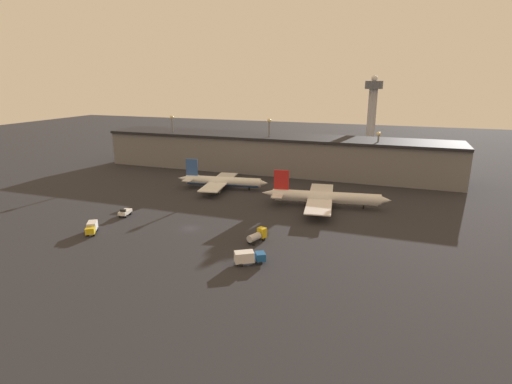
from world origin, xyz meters
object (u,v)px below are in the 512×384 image
object	(u,v)px
service_vehicle_0	(249,257)
airplane_1	(324,197)
service_vehicle_1	(125,212)
service_vehicle_2	(92,227)
airplane_0	(222,181)
control_tower	(372,111)
service_vehicle_3	(257,236)

from	to	relation	value
service_vehicle_0	airplane_1	bearing A→B (deg)	48.60
service_vehicle_1	service_vehicle_0	bearing A→B (deg)	58.74
service_vehicle_0	service_vehicle_1	bearing A→B (deg)	127.25
airplane_1	service_vehicle_2	size ratio (longest dim) A/B	6.57
airplane_0	control_tower	bearing A→B (deg)	51.01
service_vehicle_0	service_vehicle_2	world-z (taller)	service_vehicle_0
airplane_0	service_vehicle_2	bearing A→B (deg)	-112.98
service_vehicle_0	service_vehicle_1	world-z (taller)	service_vehicle_0
airplane_0	service_vehicle_1	world-z (taller)	airplane_0
service_vehicle_0	service_vehicle_1	xyz separation A→B (m)	(-48.52, 18.69, -0.59)
airplane_0	service_vehicle_3	bearing A→B (deg)	-63.88
airplane_0	service_vehicle_2	xyz separation A→B (m)	(-14.63, -55.01, -1.32)
airplane_1	service_vehicle_1	xyz separation A→B (m)	(-56.95, -30.50, -2.06)
airplane_1	service_vehicle_1	size ratio (longest dim) A/B	8.42
service_vehicle_2	airplane_0	bearing A→B (deg)	134.03
airplane_1	service_vehicle_2	distance (m)	72.63
service_vehicle_1	control_tower	distance (m)	140.09
airplane_0	service_vehicle_0	xyz separation A→B (m)	(33.36, -58.48, -1.23)
service_vehicle_0	service_vehicle_2	xyz separation A→B (m)	(-47.99, 3.47, -0.09)
control_tower	service_vehicle_0	bearing A→B (deg)	-96.44
service_vehicle_0	control_tower	world-z (taller)	control_tower
service_vehicle_1	control_tower	world-z (taller)	control_tower
service_vehicle_2	airplane_1	bearing A→B (deg)	97.94
airplane_0	airplane_1	xyz separation A→B (m)	(41.78, -9.29, 0.23)
service_vehicle_3	service_vehicle_0	bearing A→B (deg)	-147.30
service_vehicle_2	control_tower	xyz separation A→B (m)	(63.87, 137.28, 23.53)
airplane_1	control_tower	distance (m)	94.46
airplane_0	service_vehicle_1	bearing A→B (deg)	-118.95
airplane_0	airplane_1	distance (m)	42.81
airplane_0	service_vehicle_2	world-z (taller)	airplane_0
control_tower	airplane_1	bearing A→B (deg)	-94.66
service_vehicle_2	control_tower	distance (m)	153.23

